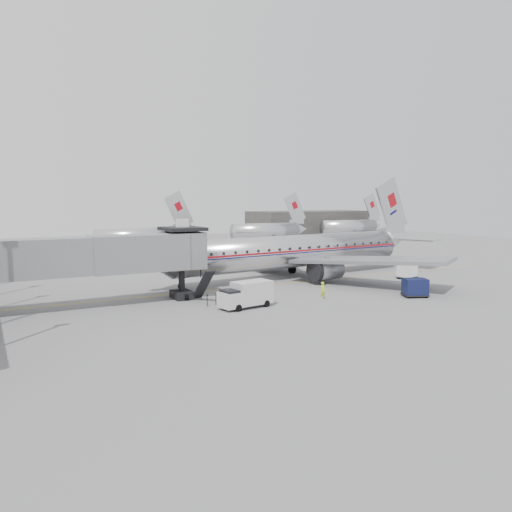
{
  "coord_description": "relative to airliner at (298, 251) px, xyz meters",
  "views": [
    {
      "loc": [
        -24.8,
        -37.79,
        8.8
      ],
      "look_at": [
        -0.87,
        5.16,
        3.2
      ],
      "focal_mm": 35.0,
      "sensor_mm": 36.0,
      "label": 1
    }
  ],
  "objects": [
    {
      "name": "ramp_worker",
      "position": [
        -5.22,
        -11.8,
        -2.18
      ],
      "size": [
        0.66,
        0.57,
        1.54
      ],
      "primitive_type": "imported",
      "rotation": [
        0.0,
        0.0,
        0.43
      ],
      "color": "#C5E61B",
      "rests_on": "ground"
    },
    {
      "name": "apron_line",
      "position": [
        -3.74,
        -3.06,
        -2.95
      ],
      "size": [
        60.0,
        0.15,
        0.01
      ],
      "primitive_type": "cube",
      "rotation": [
        0.0,
        0.0,
        1.57
      ],
      "color": "gold",
      "rests_on": "ground"
    },
    {
      "name": "baggage_cart_navy",
      "position": [
        2.69,
        -15.01,
        -2.07
      ],
      "size": [
        2.59,
        2.33,
        1.67
      ],
      "rotation": [
        0.0,
        0.0,
        -0.41
      ],
      "color": "#0D1337",
      "rests_on": "ground"
    },
    {
      "name": "baggage_cart_white",
      "position": [
        9.9,
        -7.06,
        -2.09
      ],
      "size": [
        2.38,
        2.01,
        1.62
      ],
      "rotation": [
        0.0,
        0.0,
        0.23
      ],
      "color": "white",
      "rests_on": "ground"
    },
    {
      "name": "service_van",
      "position": [
        -12.78,
        -11.54,
        -1.83
      ],
      "size": [
        4.73,
        2.38,
        2.13
      ],
      "rotation": [
        0.0,
        0.0,
        0.15
      ],
      "color": "silver",
      "rests_on": "ground"
    },
    {
      "name": "distant_aircraft_mid",
      "position": [
        17.47,
        36.94,
        -0.22
      ],
      "size": [
        16.39,
        3.2,
        10.26
      ],
      "color": "silver",
      "rests_on": "ground"
    },
    {
      "name": "distant_aircraft_far",
      "position": [
        41.47,
        40.94,
        -0.22
      ],
      "size": [
        16.39,
        3.2,
        10.26
      ],
      "color": "silver",
      "rests_on": "ground"
    },
    {
      "name": "ground",
      "position": [
        -6.74,
        -9.06,
        -2.95
      ],
      "size": [
        160.0,
        160.0,
        0.0
      ],
      "primitive_type": "plane",
      "color": "slate",
      "rests_on": "ground"
    },
    {
      "name": "distant_aircraft_near",
      "position": [
        -8.53,
        32.94,
        -0.22
      ],
      "size": [
        16.39,
        3.2,
        10.26
      ],
      "color": "silver",
      "rests_on": "ground"
    },
    {
      "name": "hangar",
      "position": [
        38.26,
        50.94,
        0.05
      ],
      "size": [
        30.0,
        12.0,
        6.0
      ],
      "primitive_type": "cube",
      "color": "#33312F",
      "rests_on": "ground"
    },
    {
      "name": "jet_bridge",
      "position": [
        -23.4,
        -5.4,
        1.23
      ],
      "size": [
        21.0,
        6.2,
        7.1
      ],
      "color": "slate",
      "rests_on": "ground"
    },
    {
      "name": "airliner",
      "position": [
        0.0,
        0.0,
        0.0
      ],
      "size": [
        37.12,
        34.28,
        11.74
      ],
      "rotation": [
        0.0,
        0.0,
        0.09
      ],
      "color": "silver",
      "rests_on": "ground"
    }
  ]
}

